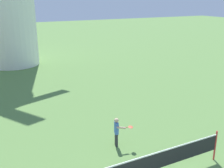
{
  "coord_description": "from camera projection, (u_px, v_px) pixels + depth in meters",
  "views": [
    {
      "loc": [
        -3.66,
        -3.5,
        5.43
      ],
      "look_at": [
        0.35,
        4.27,
        2.64
      ],
      "focal_mm": 43.95,
      "sensor_mm": 36.0,
      "label": 1
    }
  ],
  "objects": [
    {
      "name": "tennis_net",
      "position": [
        143.0,
        165.0,
        8.08
      ],
      "size": [
        5.99,
        0.06,
        1.1
      ],
      "color": "red",
      "rests_on": "ground_plane"
    },
    {
      "name": "player_far",
      "position": [
        117.0,
        130.0,
        10.29
      ],
      "size": [
        0.67,
        0.63,
        1.13
      ],
      "color": "#333338",
      "rests_on": "ground_plane"
    }
  ]
}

